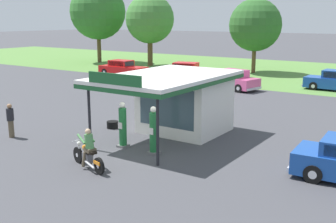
{
  "coord_description": "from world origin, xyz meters",
  "views": [
    {
      "loc": [
        10.35,
        -13.34,
        5.59
      ],
      "look_at": [
        -0.09,
        2.09,
        1.4
      ],
      "focal_mm": 44.42,
      "sensor_mm": 36.0,
      "label": 1
    }
  ],
  "objects_px": {
    "gas_pump_offside": "(154,132)",
    "spare_tire_stack": "(113,125)",
    "motorcycle_with_rider": "(88,152)",
    "parked_car_back_row_far_right": "(230,80)",
    "gas_pump_nearside": "(123,127)",
    "bystander_leaning_by_kiosk": "(10,120)",
    "parked_car_second_row_spare": "(123,69)",
    "parked_car_back_row_left": "(183,71)"
  },
  "relations": [
    {
      "from": "gas_pump_nearside",
      "to": "parked_car_second_row_spare",
      "type": "distance_m",
      "value": 23.85
    },
    {
      "from": "gas_pump_offside",
      "to": "parked_car_back_row_left",
      "type": "xyz_separation_m",
      "value": [
        -10.93,
        19.81,
        -0.24
      ]
    },
    {
      "from": "motorcycle_with_rider",
      "to": "parked_car_back_row_far_right",
      "type": "xyz_separation_m",
      "value": [
        -3.57,
        19.67,
        0.07
      ]
    },
    {
      "from": "spare_tire_stack",
      "to": "bystander_leaning_by_kiosk",
      "type": "bearing_deg",
      "value": -125.55
    },
    {
      "from": "motorcycle_with_rider",
      "to": "gas_pump_nearside",
      "type": "bearing_deg",
      "value": 103.41
    },
    {
      "from": "gas_pump_offside",
      "to": "spare_tire_stack",
      "type": "height_order",
      "value": "gas_pump_offside"
    },
    {
      "from": "bystander_leaning_by_kiosk",
      "to": "spare_tire_stack",
      "type": "distance_m",
      "value": 4.98
    },
    {
      "from": "motorcycle_with_rider",
      "to": "spare_tire_stack",
      "type": "bearing_deg",
      "value": 122.88
    },
    {
      "from": "motorcycle_with_rider",
      "to": "gas_pump_offside",
      "type": "bearing_deg",
      "value": 70.41
    },
    {
      "from": "gas_pump_offside",
      "to": "motorcycle_with_rider",
      "type": "distance_m",
      "value": 3.0
    },
    {
      "from": "parked_car_back_row_far_right",
      "to": "parked_car_back_row_left",
      "type": "bearing_deg",
      "value": 155.02
    },
    {
      "from": "gas_pump_nearside",
      "to": "parked_car_back_row_far_right",
      "type": "xyz_separation_m",
      "value": [
        -2.9,
        16.85,
        -0.21
      ]
    },
    {
      "from": "gas_pump_offside",
      "to": "parked_car_back_row_far_right",
      "type": "distance_m",
      "value": 17.46
    },
    {
      "from": "bystander_leaning_by_kiosk",
      "to": "gas_pump_nearside",
      "type": "bearing_deg",
      "value": 18.33
    },
    {
      "from": "motorcycle_with_rider",
      "to": "parked_car_back_row_left",
      "type": "relative_size",
      "value": 0.41
    },
    {
      "from": "motorcycle_with_rider",
      "to": "spare_tire_stack",
      "type": "height_order",
      "value": "motorcycle_with_rider"
    },
    {
      "from": "parked_car_back_row_left",
      "to": "gas_pump_offside",
      "type": "bearing_deg",
      "value": -61.11
    },
    {
      "from": "gas_pump_offside",
      "to": "bystander_leaning_by_kiosk",
      "type": "distance_m",
      "value": 7.35
    },
    {
      "from": "parked_car_second_row_spare",
      "to": "bystander_leaning_by_kiosk",
      "type": "bearing_deg",
      "value": -63.63
    },
    {
      "from": "gas_pump_offside",
      "to": "parked_car_back_row_left",
      "type": "height_order",
      "value": "gas_pump_offside"
    },
    {
      "from": "gas_pump_nearside",
      "to": "parked_car_back_row_left",
      "type": "height_order",
      "value": "gas_pump_nearside"
    },
    {
      "from": "motorcycle_with_rider",
      "to": "parked_car_second_row_spare",
      "type": "height_order",
      "value": "motorcycle_with_rider"
    },
    {
      "from": "gas_pump_offside",
      "to": "bystander_leaning_by_kiosk",
      "type": "bearing_deg",
      "value": -165.78
    },
    {
      "from": "gas_pump_offside",
      "to": "parked_car_back_row_far_right",
      "type": "height_order",
      "value": "gas_pump_offside"
    },
    {
      "from": "gas_pump_nearside",
      "to": "gas_pump_offside",
      "type": "bearing_deg",
      "value": 0.0
    },
    {
      "from": "gas_pump_offside",
      "to": "parked_car_back_row_left",
      "type": "distance_m",
      "value": 22.63
    },
    {
      "from": "gas_pump_nearside",
      "to": "gas_pump_offside",
      "type": "distance_m",
      "value": 1.67
    },
    {
      "from": "gas_pump_offside",
      "to": "bystander_leaning_by_kiosk",
      "type": "xyz_separation_m",
      "value": [
        -7.12,
        -1.8,
        -0.07
      ]
    },
    {
      "from": "gas_pump_nearside",
      "to": "parked_car_back_row_left",
      "type": "xyz_separation_m",
      "value": [
        -9.26,
        19.81,
        -0.24
      ]
    },
    {
      "from": "spare_tire_stack",
      "to": "gas_pump_nearside",
      "type": "bearing_deg",
      "value": -40.62
    },
    {
      "from": "parked_car_back_row_far_right",
      "to": "parked_car_back_row_left",
      "type": "xyz_separation_m",
      "value": [
        -6.36,
        2.96,
        -0.03
      ]
    },
    {
      "from": "motorcycle_with_rider",
      "to": "parked_car_back_row_left",
      "type": "height_order",
      "value": "motorcycle_with_rider"
    },
    {
      "from": "motorcycle_with_rider",
      "to": "bystander_leaning_by_kiosk",
      "type": "distance_m",
      "value": 6.2
    },
    {
      "from": "motorcycle_with_rider",
      "to": "bystander_leaning_by_kiosk",
      "type": "xyz_separation_m",
      "value": [
        -6.12,
        1.01,
        0.21
      ]
    },
    {
      "from": "parked_car_second_row_spare",
      "to": "spare_tire_stack",
      "type": "distance_m",
      "value": 20.52
    },
    {
      "from": "parked_car_back_row_left",
      "to": "motorcycle_with_rider",
      "type": "bearing_deg",
      "value": -66.31
    },
    {
      "from": "gas_pump_nearside",
      "to": "parked_car_second_row_spare",
      "type": "xyz_separation_m",
      "value": [
        -15.38,
        18.23,
        -0.24
      ]
    },
    {
      "from": "parked_car_back_row_left",
      "to": "bystander_leaning_by_kiosk",
      "type": "distance_m",
      "value": 21.95
    },
    {
      "from": "motorcycle_with_rider",
      "to": "parked_car_second_row_spare",
      "type": "xyz_separation_m",
      "value": [
        -16.05,
        21.05,
        0.04
      ]
    },
    {
      "from": "parked_car_back_row_far_right",
      "to": "parked_car_second_row_spare",
      "type": "distance_m",
      "value": 12.55
    },
    {
      "from": "bystander_leaning_by_kiosk",
      "to": "motorcycle_with_rider",
      "type": "bearing_deg",
      "value": -9.38
    },
    {
      "from": "gas_pump_offside",
      "to": "parked_car_back_row_far_right",
      "type": "bearing_deg",
      "value": 105.19
    }
  ]
}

